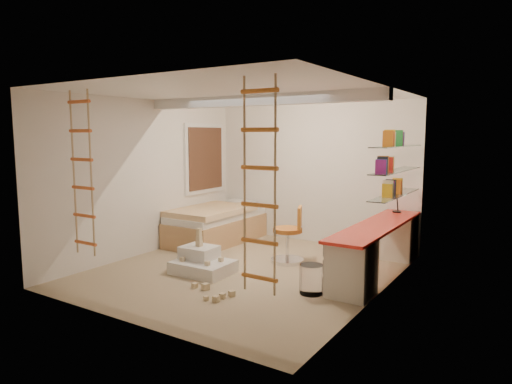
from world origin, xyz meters
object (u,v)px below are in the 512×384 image
Objects in this scene: bed at (216,225)px; play_platform at (202,263)px; desk at (377,247)px; swivel_chair at (289,242)px.

play_platform is at bearing -58.80° from bed.
desk is 3.22m from bed.
swivel_chair is at bearing 54.70° from play_platform.
bed is 1.88m from swivel_chair.
desk is 3.34× the size of play_platform.
bed is 2.23× the size of swivel_chair.
swivel_chair is 1.44m from play_platform.
desk reaches higher than bed.
bed is at bearing 121.20° from play_platform.
desk is at bearing 30.22° from play_platform.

